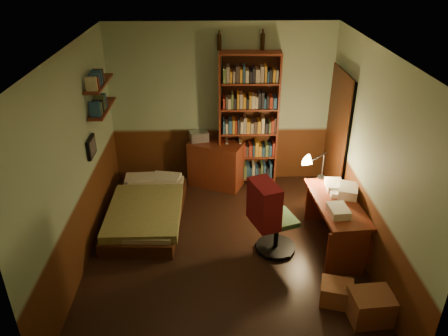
{
  "coord_description": "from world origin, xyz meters",
  "views": [
    {
      "loc": [
        -0.13,
        -4.6,
        3.64
      ],
      "look_at": [
        0.0,
        0.25,
        1.1
      ],
      "focal_mm": 35.0,
      "sensor_mm": 36.0,
      "label": 1
    }
  ],
  "objects_px": {
    "cardboard_box_a": "(371,307)",
    "desk": "(334,224)",
    "desk_lamp": "(324,157)",
    "dresser": "(216,164)",
    "mini_stereo": "(199,136)",
    "office_chair": "(277,220)",
    "bed": "(146,204)",
    "cardboard_box_b": "(336,293)",
    "bookshelf": "(249,121)"
  },
  "relations": [
    {
      "from": "bookshelf",
      "to": "desk",
      "type": "distance_m",
      "value": 2.16
    },
    {
      "from": "bed",
      "to": "cardboard_box_b",
      "type": "distance_m",
      "value": 2.9
    },
    {
      "from": "bed",
      "to": "office_chair",
      "type": "xyz_separation_m",
      "value": [
        1.79,
        -0.75,
        0.2
      ]
    },
    {
      "from": "dresser",
      "to": "bookshelf",
      "type": "distance_m",
      "value": 0.89
    },
    {
      "from": "mini_stereo",
      "to": "desk_lamp",
      "type": "xyz_separation_m",
      "value": [
        1.74,
        -1.17,
        0.18
      ]
    },
    {
      "from": "mini_stereo",
      "to": "bookshelf",
      "type": "relative_size",
      "value": 0.13
    },
    {
      "from": "bed",
      "to": "mini_stereo",
      "type": "height_order",
      "value": "mini_stereo"
    },
    {
      "from": "bookshelf",
      "to": "desk_lamp",
      "type": "xyz_separation_m",
      "value": [
        0.95,
        -1.13,
        -0.08
      ]
    },
    {
      "from": "cardboard_box_b",
      "to": "mini_stereo",
      "type": "bearing_deg",
      "value": 119.26
    },
    {
      "from": "mini_stereo",
      "to": "desk_lamp",
      "type": "height_order",
      "value": "desk_lamp"
    },
    {
      "from": "dresser",
      "to": "desk",
      "type": "height_order",
      "value": "dresser"
    },
    {
      "from": "cardboard_box_a",
      "to": "office_chair",
      "type": "bearing_deg",
      "value": 125.16
    },
    {
      "from": "bed",
      "to": "dresser",
      "type": "relative_size",
      "value": 2.11
    },
    {
      "from": "office_chair",
      "to": "bed",
      "type": "bearing_deg",
      "value": 137.54
    },
    {
      "from": "bookshelf",
      "to": "cardboard_box_a",
      "type": "bearing_deg",
      "value": -66.97
    },
    {
      "from": "office_chair",
      "to": "cardboard_box_b",
      "type": "height_order",
      "value": "office_chair"
    },
    {
      "from": "bookshelf",
      "to": "cardboard_box_a",
      "type": "xyz_separation_m",
      "value": [
        1.1,
        -3.05,
        -0.93
      ]
    },
    {
      "from": "bookshelf",
      "to": "cardboard_box_a",
      "type": "distance_m",
      "value": 3.37
    },
    {
      "from": "mini_stereo",
      "to": "desk",
      "type": "bearing_deg",
      "value": -59.18
    },
    {
      "from": "mini_stereo",
      "to": "office_chair",
      "type": "distance_m",
      "value": 2.18
    },
    {
      "from": "mini_stereo",
      "to": "dresser",
      "type": "bearing_deg",
      "value": -39.11
    },
    {
      "from": "desk",
      "to": "desk_lamp",
      "type": "distance_m",
      "value": 0.92
    },
    {
      "from": "office_chair",
      "to": "bookshelf",
      "type": "bearing_deg",
      "value": 77.68
    },
    {
      "from": "cardboard_box_b",
      "to": "cardboard_box_a",
      "type": "bearing_deg",
      "value": -40.47
    },
    {
      "from": "bed",
      "to": "cardboard_box_b",
      "type": "bearing_deg",
      "value": -33.25
    },
    {
      "from": "bed",
      "to": "desk_lamp",
      "type": "height_order",
      "value": "desk_lamp"
    },
    {
      "from": "dresser",
      "to": "desk_lamp",
      "type": "relative_size",
      "value": 1.27
    },
    {
      "from": "cardboard_box_b",
      "to": "bookshelf",
      "type": "bearing_deg",
      "value": 105.88
    },
    {
      "from": "cardboard_box_a",
      "to": "desk",
      "type": "bearing_deg",
      "value": 93.98
    },
    {
      "from": "mini_stereo",
      "to": "office_chair",
      "type": "relative_size",
      "value": 0.31
    },
    {
      "from": "dresser",
      "to": "cardboard_box_b",
      "type": "relative_size",
      "value": 2.38
    },
    {
      "from": "dresser",
      "to": "mini_stereo",
      "type": "distance_m",
      "value": 0.54
    },
    {
      "from": "mini_stereo",
      "to": "cardboard_box_a",
      "type": "height_order",
      "value": "mini_stereo"
    },
    {
      "from": "bookshelf",
      "to": "office_chair",
      "type": "xyz_separation_m",
      "value": [
        0.24,
        -1.84,
        -0.63
      ]
    },
    {
      "from": "dresser",
      "to": "cardboard_box_b",
      "type": "height_order",
      "value": "dresser"
    },
    {
      "from": "dresser",
      "to": "bookshelf",
      "type": "xyz_separation_m",
      "value": [
        0.53,
        0.08,
        0.72
      ]
    },
    {
      "from": "desk",
      "to": "desk_lamp",
      "type": "xyz_separation_m",
      "value": [
        -0.06,
        0.63,
        0.67
      ]
    },
    {
      "from": "bookshelf",
      "to": "office_chair",
      "type": "distance_m",
      "value": 1.96
    },
    {
      "from": "bookshelf",
      "to": "desk",
      "type": "relative_size",
      "value": 1.73
    },
    {
      "from": "mini_stereo",
      "to": "cardboard_box_b",
      "type": "distance_m",
      "value": 3.33
    },
    {
      "from": "mini_stereo",
      "to": "desk",
      "type": "relative_size",
      "value": 0.23
    },
    {
      "from": "office_chair",
      "to": "mini_stereo",
      "type": "bearing_deg",
      "value": 99.05
    },
    {
      "from": "bed",
      "to": "desk_lamp",
      "type": "relative_size",
      "value": 2.69
    },
    {
      "from": "bookshelf",
      "to": "dresser",
      "type": "bearing_deg",
      "value": -167.51
    },
    {
      "from": "bed",
      "to": "desk",
      "type": "height_order",
      "value": "desk"
    },
    {
      "from": "bookshelf",
      "to": "cardboard_box_a",
      "type": "height_order",
      "value": "bookshelf"
    },
    {
      "from": "bookshelf",
      "to": "office_chair",
      "type": "relative_size",
      "value": 2.34
    },
    {
      "from": "desk",
      "to": "cardboard_box_a",
      "type": "distance_m",
      "value": 1.31
    },
    {
      "from": "bed",
      "to": "mini_stereo",
      "type": "xyz_separation_m",
      "value": [
        0.75,
        1.13,
        0.56
      ]
    },
    {
      "from": "dresser",
      "to": "desk_lamp",
      "type": "bearing_deg",
      "value": -12.11
    }
  ]
}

